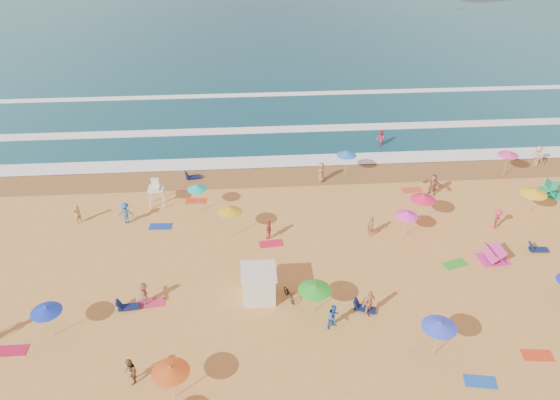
{
  "coord_description": "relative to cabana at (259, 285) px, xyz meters",
  "views": [
    {
      "loc": [
        -3.2,
        -29.44,
        23.61
      ],
      "look_at": [
        -0.65,
        6.0,
        1.5
      ],
      "focal_mm": 35.0,
      "sensor_mm": 36.0,
      "label": 1
    }
  ],
  "objects": [
    {
      "name": "lifeguard_stand",
      "position": [
        -7.71,
        11.52,
        0.05
      ],
      "size": [
        1.2,
        1.2,
        2.1
      ],
      "primitive_type": null,
      "color": "white",
      "rests_on": "ground"
    },
    {
      "name": "popup_tents",
      "position": [
        20.58,
        6.86,
        -0.4
      ],
      "size": [
        10.63,
        10.43,
        1.2
      ],
      "color": "#D32F8E",
      "rests_on": "ground"
    },
    {
      "name": "beachgoers",
      "position": [
        5.75,
        7.56,
        -0.15
      ],
      "size": [
        42.57,
        28.06,
        2.12
      ],
      "color": "blue",
      "rests_on": "ground"
    },
    {
      "name": "cabana_roof",
      "position": [
        0.0,
        0.0,
        1.06
      ],
      "size": [
        2.2,
        2.2,
        0.12
      ],
      "primitive_type": "cube",
      "color": "silver",
      "rests_on": "cabana"
    },
    {
      "name": "bicycle",
      "position": [
        1.9,
        -0.3,
        -0.59
      ],
      "size": [
        1.04,
        1.65,
        0.82
      ],
      "primitive_type": "imported",
      "rotation": [
        0.0,
        0.0,
        0.35
      ],
      "color": "black",
      "rests_on": "ground"
    },
    {
      "name": "ocean",
      "position": [
        2.64,
        87.17,
        -1.0
      ],
      "size": [
        220.0,
        140.0,
        0.18
      ],
      "primitive_type": "cube",
      "color": "#0C4756",
      "rests_on": "ground"
    },
    {
      "name": "ground",
      "position": [
        2.64,
        3.17,
        -1.0
      ],
      "size": [
        220.0,
        220.0,
        0.0
      ],
      "primitive_type": "plane",
      "color": "gold",
      "rests_on": "ground"
    },
    {
      "name": "beach_umbrellas",
      "position": [
        7.62,
        3.23,
        1.1
      ],
      "size": [
        67.52,
        27.32,
        0.82
      ],
      "color": "#FD38CA",
      "rests_on": "ground"
    },
    {
      "name": "towels",
      "position": [
        1.98,
        1.42,
        -0.98
      ],
      "size": [
        31.31,
        22.73,
        0.03
      ],
      "color": "#B91738",
      "rests_on": "ground"
    },
    {
      "name": "loungers",
      "position": [
        7.92,
        0.33,
        -0.83
      ],
      "size": [
        49.07,
        27.23,
        0.34
      ],
      "color": "#0F154E",
      "rests_on": "ground"
    },
    {
      "name": "cabana",
      "position": [
        0.0,
        0.0,
        0.0
      ],
      "size": [
        2.0,
        2.0,
        2.0
      ],
      "primitive_type": "cube",
      "color": "silver",
      "rests_on": "ground"
    },
    {
      "name": "wet_sand",
      "position": [
        2.64,
        15.67,
        -0.99
      ],
      "size": [
        220.0,
        220.0,
        0.0
      ],
      "primitive_type": "plane",
      "color": "olive",
      "rests_on": "ground"
    },
    {
      "name": "surf_foam",
      "position": [
        2.64,
        24.49,
        -0.9
      ],
      "size": [
        200.0,
        18.7,
        0.05
      ],
      "color": "white",
      "rests_on": "ground"
    }
  ]
}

